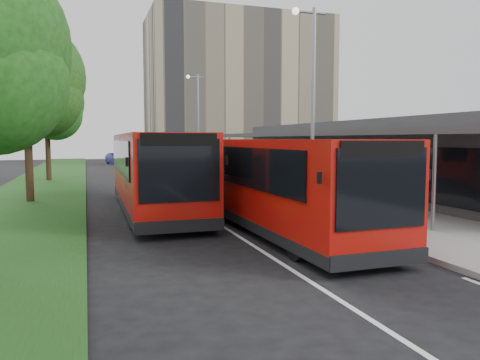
# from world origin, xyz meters

# --- Properties ---
(ground) EXTENTS (120.00, 120.00, 0.00)m
(ground) POSITION_xyz_m (0.00, 0.00, 0.00)
(ground) COLOR black
(ground) RESTS_ON ground
(pavement) EXTENTS (5.00, 80.00, 0.15)m
(pavement) POSITION_xyz_m (6.00, 20.00, 0.07)
(pavement) COLOR gray
(pavement) RESTS_ON ground
(grass_verge) EXTENTS (5.00, 80.00, 0.10)m
(grass_verge) POSITION_xyz_m (-7.00, 20.00, 0.05)
(grass_verge) COLOR #184415
(grass_verge) RESTS_ON ground
(lane_centre_line) EXTENTS (0.12, 70.00, 0.01)m
(lane_centre_line) POSITION_xyz_m (0.00, 15.00, 0.01)
(lane_centre_line) COLOR silver
(lane_centre_line) RESTS_ON ground
(kerb_dashes) EXTENTS (0.12, 56.00, 0.01)m
(kerb_dashes) POSITION_xyz_m (3.30, 19.00, 0.01)
(kerb_dashes) COLOR silver
(kerb_dashes) RESTS_ON ground
(office_block) EXTENTS (22.00, 12.00, 18.00)m
(office_block) POSITION_xyz_m (14.00, 42.00, 9.00)
(office_block) COLOR tan
(office_block) RESTS_ON ground
(station_building) EXTENTS (7.70, 26.00, 4.00)m
(station_building) POSITION_xyz_m (10.86, 8.00, 2.04)
(station_building) COLOR #2F2F32
(station_building) RESTS_ON ground
(tree_mid) EXTENTS (5.35, 5.35, 8.60)m
(tree_mid) POSITION_xyz_m (-7.01, 9.05, 5.56)
(tree_mid) COLOR black
(tree_mid) RESTS_ON ground
(tree_far) EXTENTS (5.14, 5.14, 8.26)m
(tree_far) POSITION_xyz_m (-7.01, 21.05, 5.33)
(tree_far) COLOR black
(tree_far) RESTS_ON ground
(lamp_post_near) EXTENTS (1.44, 0.28, 8.00)m
(lamp_post_near) POSITION_xyz_m (4.12, 2.00, 4.72)
(lamp_post_near) COLOR gray
(lamp_post_near) RESTS_ON pavement
(lamp_post_far) EXTENTS (1.44, 0.28, 8.00)m
(lamp_post_far) POSITION_xyz_m (4.12, 22.00, 4.72)
(lamp_post_far) COLOR gray
(lamp_post_far) RESTS_ON pavement
(bus_main) EXTENTS (2.92, 10.70, 3.01)m
(bus_main) POSITION_xyz_m (1.51, -1.10, 1.55)
(bus_main) COLOR red
(bus_main) RESTS_ON ground
(bus_second) EXTENTS (3.09, 11.42, 3.22)m
(bus_second) POSITION_xyz_m (-1.77, 4.34, 1.65)
(bus_second) COLOR red
(bus_second) RESTS_ON ground
(litter_bin) EXTENTS (0.56, 0.56, 0.80)m
(litter_bin) POSITION_xyz_m (5.16, 10.66, 0.55)
(litter_bin) COLOR #372616
(litter_bin) RESTS_ON pavement
(bollard) EXTENTS (0.16, 0.16, 0.89)m
(bollard) POSITION_xyz_m (5.57, 18.54, 0.59)
(bollard) COLOR yellow
(bollard) RESTS_ON pavement
(car_near) EXTENTS (2.13, 3.68, 1.18)m
(car_near) POSITION_xyz_m (1.40, 37.53, 0.59)
(car_near) COLOR #570C18
(car_near) RESTS_ON ground
(car_far) EXTENTS (2.53, 4.34, 1.35)m
(car_far) POSITION_xyz_m (-0.97, 43.63, 0.68)
(car_far) COLOR navy
(car_far) RESTS_ON ground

